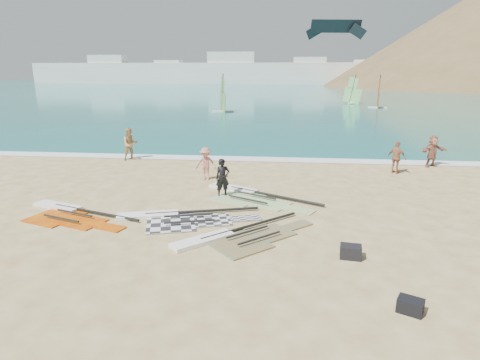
# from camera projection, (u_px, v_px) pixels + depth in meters

# --- Properties ---
(ground) EXTENTS (300.00, 300.00, 0.00)m
(ground) POSITION_uv_depth(u_px,v_px,m) (271.00, 249.00, 11.98)
(ground) COLOR #CEB879
(ground) RESTS_ON ground
(sea) EXTENTS (300.00, 240.00, 0.06)m
(sea) POSITION_uv_depth(u_px,v_px,m) (283.00, 86.00, 138.60)
(sea) COLOR #0C5459
(sea) RESTS_ON ground
(surf_line) EXTENTS (300.00, 1.20, 0.04)m
(surf_line) POSITION_uv_depth(u_px,v_px,m) (277.00, 160.00, 23.78)
(surf_line) COLOR white
(surf_line) RESTS_ON ground
(far_town) EXTENTS (160.00, 8.00, 12.00)m
(far_town) POSITION_uv_depth(u_px,v_px,m) (242.00, 72.00, 156.26)
(far_town) COLOR white
(far_town) RESTS_ON ground
(rig_grey) EXTENTS (5.29, 2.83, 0.20)m
(rig_grey) POSITION_uv_depth(u_px,v_px,m) (176.00, 218.00, 14.32)
(rig_grey) COLOR #252427
(rig_grey) RESTS_ON ground
(rig_green) EXTENTS (4.99, 3.81, 0.20)m
(rig_green) POSITION_uv_depth(u_px,v_px,m) (248.00, 195.00, 16.91)
(rig_green) COLOR #7DBE2C
(rig_green) RESTS_ON ground
(rig_orange) EXTENTS (4.46, 3.88, 0.19)m
(rig_orange) POSITION_uv_depth(u_px,v_px,m) (236.00, 237.00, 12.66)
(rig_orange) COLOR #DA4400
(rig_orange) RESTS_ON ground
(rig_red) EXTENTS (4.78, 2.80, 0.19)m
(rig_red) POSITION_uv_depth(u_px,v_px,m) (68.00, 214.00, 14.78)
(rig_red) COLOR #BD1E06
(rig_red) RESTS_ON ground
(gear_bag_near) EXTENTS (0.64, 0.50, 0.37)m
(gear_bag_near) POSITION_uv_depth(u_px,v_px,m) (351.00, 252.00, 11.35)
(gear_bag_near) COLOR black
(gear_bag_near) RESTS_ON ground
(gear_bag_far) EXTENTS (0.65, 0.57, 0.32)m
(gear_bag_far) POSITION_uv_depth(u_px,v_px,m) (410.00, 306.00, 8.79)
(gear_bag_far) COLOR black
(gear_bag_far) RESTS_ON ground
(person_wetsuit) EXTENTS (0.70, 0.58, 1.63)m
(person_wetsuit) POSITION_uv_depth(u_px,v_px,m) (223.00, 178.00, 16.70)
(person_wetsuit) COLOR black
(person_wetsuit) RESTS_ON ground
(beachgoer_left) EXTENTS (1.17, 1.11, 1.90)m
(beachgoer_left) POSITION_uv_depth(u_px,v_px,m) (130.00, 144.00, 23.64)
(beachgoer_left) COLOR tan
(beachgoer_left) RESTS_ON ground
(beachgoer_mid) EXTENTS (1.06, 0.64, 1.60)m
(beachgoer_mid) POSITION_uv_depth(u_px,v_px,m) (206.00, 164.00, 19.31)
(beachgoer_mid) COLOR #BB7063
(beachgoer_mid) RESTS_ON ground
(beachgoer_back) EXTENTS (1.01, 0.94, 1.67)m
(beachgoer_back) POSITION_uv_depth(u_px,v_px,m) (397.00, 158.00, 20.53)
(beachgoer_back) COLOR #A76B4B
(beachgoer_back) RESTS_ON ground
(beachgoer_right) EXTENTS (1.69, 1.10, 1.75)m
(beachgoer_right) POSITION_uv_depth(u_px,v_px,m) (433.00, 151.00, 21.93)
(beachgoer_right) COLOR #A1634E
(beachgoer_right) RESTS_ON ground
(windsurfer_left) EXTENTS (2.74, 3.02, 4.82)m
(windsurfer_left) POSITION_uv_depth(u_px,v_px,m) (223.00, 101.00, 50.69)
(windsurfer_left) COLOR white
(windsurfer_left) RESTS_ON ground
(windsurfer_centre) EXTENTS (2.61, 3.07, 4.62)m
(windsurfer_centre) POSITION_uv_depth(u_px,v_px,m) (378.00, 99.00, 56.38)
(windsurfer_centre) COLOR white
(windsurfer_centre) RESTS_ON ground
(windsurfer_right) EXTENTS (2.78, 2.58, 4.61)m
(windsurfer_right) POSITION_uv_depth(u_px,v_px,m) (352.00, 95.00, 63.43)
(windsurfer_right) COLOR white
(windsurfer_right) RESTS_ON ground
(kitesurf_kite) EXTENTS (8.23, 2.04, 2.61)m
(kitesurf_kite) POSITION_uv_depth(u_px,v_px,m) (336.00, 28.00, 54.86)
(kitesurf_kite) COLOR black
(kitesurf_kite) RESTS_ON ground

